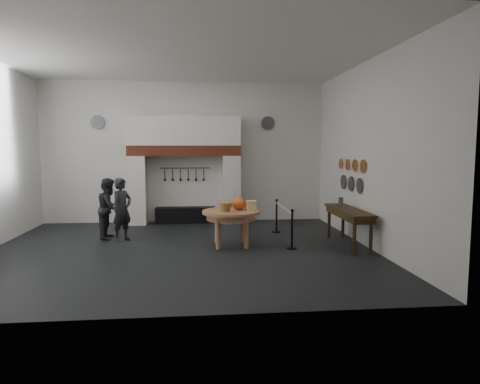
{
  "coord_description": "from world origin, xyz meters",
  "views": [
    {
      "loc": [
        0.4,
        -9.97,
        2.42
      ],
      "look_at": [
        1.41,
        0.16,
        1.35
      ],
      "focal_mm": 32.0,
      "sensor_mm": 36.0,
      "label": 1
    }
  ],
  "objects": [
    {
      "name": "chimney_hood",
      "position": [
        0.0,
        3.65,
        2.92
      ],
      "size": [
        3.5,
        0.7,
        0.9
      ],
      "primitive_type": "cube",
      "color": "silver",
      "rests_on": "hearth_brick_band"
    },
    {
      "name": "visitor_near",
      "position": [
        -1.55,
        1.17,
        0.82
      ],
      "size": [
        0.68,
        0.71,
        1.64
      ],
      "primitive_type": "imported",
      "rotation": [
        0.0,
        0.0,
        0.9
      ],
      "color": "black",
      "rests_on": "floor"
    },
    {
      "name": "cheese_block_small",
      "position": [
        1.69,
        0.61,
        0.97
      ],
      "size": [
        0.18,
        0.18,
        0.2
      ],
      "primitive_type": "cube",
      "color": "#E4D088",
      "rests_on": "work_table"
    },
    {
      "name": "wall_front",
      "position": [
        0.0,
        -4.0,
        2.25
      ],
      "size": [
        9.0,
        0.02,
        4.5
      ],
      "primitive_type": "cube",
      "color": "silver",
      "rests_on": "floor"
    },
    {
      "name": "pewter_plate_mid",
      "position": [
        4.46,
        1.0,
        1.45
      ],
      "size": [
        0.03,
        0.4,
        0.4
      ],
      "primitive_type": "cylinder",
      "rotation": [
        0.0,
        1.57,
        0.0
      ],
      "color": "#4C4C51",
      "rests_on": "wall_right"
    },
    {
      "name": "barrier_rope",
      "position": [
        2.63,
        0.89,
        0.85
      ],
      "size": [
        0.04,
        2.0,
        0.04
      ],
      "primitive_type": "cylinder",
      "rotation": [
        1.57,
        0.0,
        0.0
      ],
      "color": "silver",
      "rests_on": "barrier_post_near"
    },
    {
      "name": "iron_range",
      "position": [
        0.0,
        3.72,
        0.25
      ],
      "size": [
        1.9,
        0.45,
        0.5
      ],
      "primitive_type": "cube",
      "color": "black",
      "rests_on": "floor"
    },
    {
      "name": "wall_back",
      "position": [
        0.0,
        4.0,
        2.25
      ],
      "size": [
        9.0,
        0.02,
        4.5
      ],
      "primitive_type": "cube",
      "color": "silver",
      "rests_on": "floor"
    },
    {
      "name": "pewter_jug",
      "position": [
        4.1,
        0.73,
        1.01
      ],
      "size": [
        0.12,
        0.12,
        0.22
      ],
      "primitive_type": "cylinder",
      "color": "#49484D",
      "rests_on": "side_table"
    },
    {
      "name": "floor",
      "position": [
        0.0,
        0.0,
        0.0
      ],
      "size": [
        9.0,
        8.0,
        0.02
      ],
      "primitive_type": "cube",
      "color": "black",
      "rests_on": "ground"
    },
    {
      "name": "visitor_far",
      "position": [
        -1.95,
        1.57,
        0.8
      ],
      "size": [
        0.64,
        0.8,
        1.61
      ],
      "primitive_type": "imported",
      "rotation": [
        0.0,
        0.0,
        1.54
      ],
      "color": "black",
      "rests_on": "floor"
    },
    {
      "name": "hearth_brick_band",
      "position": [
        0.0,
        3.65,
        2.31
      ],
      "size": [
        3.5,
        0.72,
        0.32
      ],
      "primitive_type": "cube",
      "color": "#9E442B",
      "rests_on": "chimney_pier_left"
    },
    {
      "name": "pewter_plate_back_left",
      "position": [
        -2.7,
        3.96,
        3.2
      ],
      "size": [
        0.44,
        0.03,
        0.44
      ],
      "primitive_type": "cylinder",
      "rotation": [
        1.57,
        0.0,
        0.0
      ],
      "color": "#4C4C51",
      "rests_on": "wall_back"
    },
    {
      "name": "bread_loaf",
      "position": [
        1.11,
        0.71,
        0.94
      ],
      "size": [
        0.31,
        0.18,
        0.13
      ],
      "primitive_type": "ellipsoid",
      "color": "olive",
      "rests_on": "work_table"
    },
    {
      "name": "copper_pan_d",
      "position": [
        4.46,
        1.85,
        1.95
      ],
      "size": [
        0.03,
        0.28,
        0.28
      ],
      "primitive_type": "cylinder",
      "rotation": [
        0.0,
        1.57,
        0.0
      ],
      "color": "#C6662D",
      "rests_on": "wall_right"
    },
    {
      "name": "barrier_post_near",
      "position": [
        2.63,
        -0.11,
        0.45
      ],
      "size": [
        0.05,
        0.05,
        0.9
      ],
      "primitive_type": "cylinder",
      "color": "black",
      "rests_on": "floor"
    },
    {
      "name": "copper_pan_a",
      "position": [
        4.46,
        0.2,
        1.95
      ],
      "size": [
        0.03,
        0.34,
        0.34
      ],
      "primitive_type": "cylinder",
      "rotation": [
        0.0,
        1.57,
        0.0
      ],
      "color": "#C6662D",
      "rests_on": "wall_right"
    },
    {
      "name": "pewter_plate_back_right",
      "position": [
        2.7,
        3.96,
        3.2
      ],
      "size": [
        0.44,
        0.03,
        0.44
      ],
      "primitive_type": "cylinder",
      "rotation": [
        1.57,
        0.0,
        0.0
      ],
      "color": "#4C4C51",
      "rests_on": "wall_back"
    },
    {
      "name": "barrier_post_far",
      "position": [
        2.63,
        1.89,
        0.45
      ],
      "size": [
        0.05,
        0.05,
        0.9
      ],
      "primitive_type": "cylinder",
      "color": "black",
      "rests_on": "floor"
    },
    {
      "name": "chimney_pier_left",
      "position": [
        -1.48,
        3.65,
        1.07
      ],
      "size": [
        0.55,
        0.7,
        2.15
      ],
      "primitive_type": "cube",
      "color": "silver",
      "rests_on": "floor"
    },
    {
      "name": "side_table",
      "position": [
        4.1,
        0.13,
        0.87
      ],
      "size": [
        0.55,
        2.2,
        0.06
      ],
      "primitive_type": "cube",
      "color": "#372814",
      "rests_on": "floor"
    },
    {
      "name": "wicker_basket",
      "position": [
        1.06,
        0.21,
        0.98
      ],
      "size": [
        0.35,
        0.35,
        0.22
      ],
      "primitive_type": "cone",
      "rotation": [
        3.14,
        0.0,
        0.11
      ],
      "color": "olive",
      "rests_on": "work_table"
    },
    {
      "name": "pewter_plate_left",
      "position": [
        4.46,
        0.4,
        1.45
      ],
      "size": [
        0.03,
        0.4,
        0.4
      ],
      "primitive_type": "cylinder",
      "rotation": [
        0.0,
        1.57,
        0.0
      ],
      "color": "#4C4C51",
      "rests_on": "wall_right"
    },
    {
      "name": "cheese_block_big",
      "position": [
        1.71,
        0.31,
        0.99
      ],
      "size": [
        0.22,
        0.22,
        0.24
      ],
      "primitive_type": "cube",
      "color": "#F1DC90",
      "rests_on": "work_table"
    },
    {
      "name": "work_table",
      "position": [
        1.21,
        0.36,
        0.84
      ],
      "size": [
        1.56,
        1.56,
        0.07
      ],
      "primitive_type": "cylinder",
      "rotation": [
        0.0,
        0.0,
        0.11
      ],
      "color": "tan",
      "rests_on": "floor"
    },
    {
      "name": "wall_right",
      "position": [
        4.5,
        0.0,
        2.25
      ],
      "size": [
        0.02,
        8.0,
        4.5
      ],
      "primitive_type": "cube",
      "color": "silver",
      "rests_on": "floor"
    },
    {
      "name": "pumpkin",
      "position": [
        1.41,
        0.46,
        1.03
      ],
      "size": [
        0.36,
        0.36,
        0.31
      ],
      "primitive_type": "ellipsoid",
      "color": "#DC531F",
      "rests_on": "work_table"
    },
    {
      "name": "ceiling",
      "position": [
        0.0,
        0.0,
        4.5
      ],
      "size": [
        9.0,
        8.0,
        0.02
      ],
      "primitive_type": "cube",
      "color": "silver",
      "rests_on": "wall_back"
    },
    {
      "name": "chimney_pier_right",
      "position": [
        1.48,
        3.65,
        1.07
      ],
      "size": [
        0.55,
        0.7,
        2.15
      ],
      "primitive_type": "cube",
      "color": "silver",
      "rests_on": "floor"
    },
    {
      "name": "pewter_plate_right",
      "position": [
        4.46,
        1.6,
        1.45
      ],
      "size": [
        0.03,
        0.4,
        0.4
      ],
      "primitive_type": "cylinder",
      "rotation": [
        0.0,
        1.57,
        0.0
      ],
      "color": "#4C4C51",
      "rests_on": "wall_right"
    },
    {
      "name": "utensil_rail",
      "position": [
        0.0,
        3.92,
        1.75
      ],
      "size": [
        1.6,
        0.02,
        0.02
      ],
      "primitive_type": "cylinder",
      "rotation": [
        0.0,
        1.57,
        0.0
      ],
      "color": "black",
      "rests_on": "wall_back"
    },
    {
      "name": "copper_pan_b",
      "position": [
        4.46,
        0.75,
        1.95
      ],
      "size": [
        0.03,
        0.32,
        0.32
      ],
      "primitive_type": "cylinder",
      "rotation": [
        0.0,
        1.57,
        0.0
      ],
      "color": "#C6662D",
      "rests_on": "wall_right"
    },
    {
      "name": "copper_pan_c",
      "position": [
        4.46,
        1.3,
        1.95
      ],
      "size": [
        0.03,
        0.3,
        0.3
      ],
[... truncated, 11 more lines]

